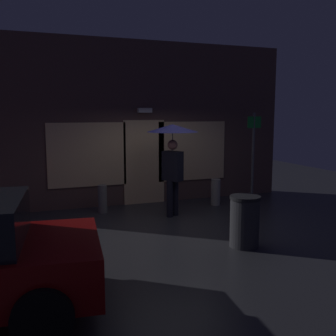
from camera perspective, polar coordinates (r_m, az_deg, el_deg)
ground_plane at (r=8.58m, az=0.93°, el=-8.18°), size 18.00×18.00×0.00m
building_facade at (r=10.46m, az=-3.79°, el=6.32°), size 8.06×0.48×4.22m
person_with_umbrella at (r=8.99m, az=0.67°, el=3.47°), size 1.17×1.17×2.13m
street_sign_post at (r=10.69m, az=12.19°, el=2.28°), size 0.40×0.07×2.39m
sidewalk_bollard at (r=9.62m, az=-9.45°, el=-4.44°), size 0.21×0.21×0.67m
sidewalk_bollard_2 at (r=10.35m, az=6.90°, el=-3.47°), size 0.24×0.24×0.68m
trash_bin at (r=7.25m, az=11.01°, el=-7.56°), size 0.55×0.55×0.93m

